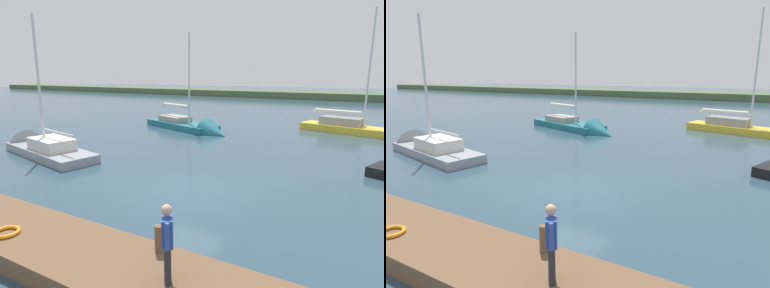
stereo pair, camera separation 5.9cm
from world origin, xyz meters
TOP-DOWN VIEW (x-y plane):
  - ground_plane at (0.00, 0.00)m, footprint 200.00×200.00m
  - far_shoreline at (0.00, -52.27)m, footprint 180.00×8.00m
  - dock_pier at (0.00, 5.88)m, footprint 22.16×2.26m
  - mooring_post_near at (-2.22, 5.09)m, footprint 0.19×0.19m
  - life_ring_buoy at (1.68, 6.34)m, footprint 0.66×0.66m
  - sailboat_mid_channel at (-6.25, -16.59)m, footprint 9.31×4.28m
  - sailboat_far_right at (10.77, -1.04)m, footprint 8.58×3.78m
  - sailboat_behind_pier at (6.40, -11.95)m, footprint 8.89×5.07m
  - person_on_dock at (-3.01, 5.92)m, footprint 0.43×0.53m

SIDE VIEW (x-z plane):
  - ground_plane at x=0.00m, z-range 0.00..0.00m
  - far_shoreline at x=0.00m, z-range -1.20..1.20m
  - sailboat_behind_pier at x=6.40m, z-range -4.28..4.48m
  - sailboat_far_right at x=10.77m, z-range -4.11..4.48m
  - sailboat_mid_channel at x=-6.25m, z-range -4.74..5.23m
  - dock_pier at x=0.00m, z-range 0.00..0.51m
  - life_ring_buoy at x=1.68m, z-range 0.51..0.61m
  - mooring_post_near at x=-2.22m, z-range 0.51..1.15m
  - person_on_dock at x=-3.01m, z-range 0.63..2.25m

